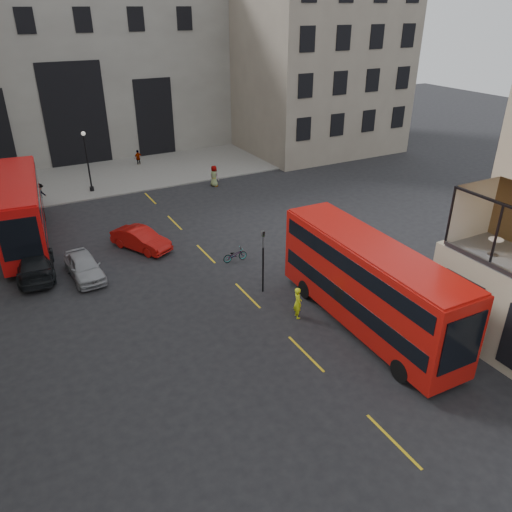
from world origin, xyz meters
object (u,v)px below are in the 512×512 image
bus_near (369,282)px  car_a (84,266)px  bicycle (235,255)px  pedestrian_b (40,195)px  street_lamp_b (88,166)px  car_c (35,263)px  car_b (141,239)px  pedestrian_c (138,158)px  cyclist (298,303)px  cafe_table_far (495,244)px  bus_far (20,208)px  pedestrian_d (214,176)px  traffic_light_near (263,254)px

bus_near → car_a: (-11.55, 12.03, -1.88)m
bus_near → bicycle: bearing=105.2°
pedestrian_b → street_lamp_b: bearing=-31.6°
car_c → bicycle: car_c is taller
car_b → pedestrian_c: (5.48, 19.24, 0.07)m
car_c → cyclist: size_ratio=2.99×
car_a → pedestrian_b: 14.00m
car_a → pedestrian_c: 23.49m
bicycle → cyclist: 7.37m
car_a → pedestrian_b: pedestrian_b is taller
street_lamp_b → car_a: bearing=-103.3°
bus_near → car_b: bus_near is taller
pedestrian_b → cafe_table_far: size_ratio=2.37×
bus_far → pedestrian_d: (16.33, 4.88, -1.63)m
car_c → bicycle: (11.47, -4.10, -0.34)m
cyclist → pedestrian_d: bearing=0.6°
car_b → pedestrian_b: 12.73m
bicycle → pedestrian_b: pedestrian_b is taller
traffic_light_near → pedestrian_b: bearing=114.4°
pedestrian_c → car_b: bearing=59.2°
car_b → car_a: bearing=179.2°
pedestrian_c → pedestrian_d: 10.49m
bus_near → car_a: bearing=133.8°
bus_near → car_c: (-14.10, 13.75, -1.85)m
traffic_light_near → car_b: traffic_light_near is taller
street_lamp_b → bus_far: street_lamp_b is taller
bus_near → bus_far: (-14.09, 18.96, -0.03)m
traffic_light_near → pedestrian_c: (0.98, 28.00, -1.63)m
car_b → cyclist: bearing=-96.7°
bus_far → car_a: 7.61m
bicycle → car_a: bearing=76.5°
car_a → cyclist: cyclist is taller
traffic_light_near → car_c: 14.03m
bicycle → bus_far: bearing=52.3°
cyclist → car_a: bearing=55.9°
pedestrian_b → pedestrian_d: (14.46, -2.17, 0.01)m
traffic_light_near → street_lamp_b: size_ratio=0.71×
street_lamp_b → pedestrian_d: (10.15, -3.62, -1.44)m
car_a → cafe_table_far: 22.42m
cyclist → cafe_table_far: 9.76m
car_c → cafe_table_far: (18.22, -17.14, 4.36)m
pedestrian_c → cafe_table_far: (6.05, -36.85, 4.33)m
car_a → pedestrian_c: (9.61, 21.43, 0.07)m
car_c → pedestrian_b: pedestrian_b is taller
bus_near → bus_far: 23.62m
car_c → cafe_table_far: bearing=142.1°
street_lamp_b → car_b: 13.36m
car_b → pedestrian_c: 20.01m
traffic_light_near → bus_far: (-11.18, 13.50, 0.15)m
car_a → car_b: size_ratio=0.98×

